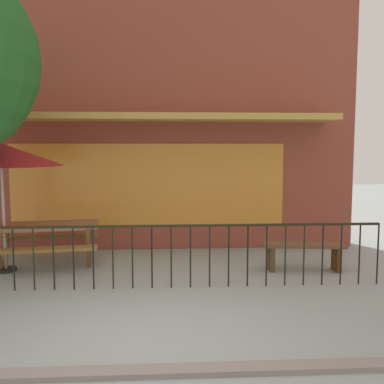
{
  "coord_description": "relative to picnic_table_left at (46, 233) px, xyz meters",
  "views": [
    {
      "loc": [
        0.38,
        -4.63,
        2.11
      ],
      "look_at": [
        0.77,
        2.21,
        1.42
      ],
      "focal_mm": 40.79,
      "sensor_mm": 36.0,
      "label": 1
    }
  ],
  "objects": [
    {
      "name": "ground",
      "position": [
        1.77,
        -3.1,
        -0.61
      ],
      "size": [
        40.0,
        40.0,
        0.0
      ],
      "primitive_type": "plane",
      "color": "#97A2A1"
    },
    {
      "name": "pub_storefront",
      "position": [
        1.77,
        1.52,
        2.33
      ],
      "size": [
        8.66,
        1.48,
        5.94
      ],
      "color": "#612D16",
      "rests_on": "ground"
    },
    {
      "name": "picnic_table_left",
      "position": [
        0.0,
        0.0,
        0.0
      ],
      "size": [
        1.96,
        1.58,
        0.79
      ],
      "color": "olive",
      "rests_on": "ground"
    },
    {
      "name": "patio_umbrella",
      "position": [
        -0.64,
        -0.23,
        1.38
      ],
      "size": [
        2.03,
        2.03,
        2.2
      ],
      "color": "black",
      "rests_on": "ground"
    },
    {
      "name": "curb_edge",
      "position": [
        1.77,
        -3.83,
        -0.61
      ],
      "size": [
        12.13,
        0.2,
        0.11
      ],
      "primitive_type": "cube",
      "color": "gray",
      "rests_on": "ground"
    },
    {
      "name": "patio_bench",
      "position": [
        4.49,
        -0.51,
        -0.26
      ],
      "size": [
        1.42,
        0.46,
        0.48
      ],
      "color": "brown",
      "rests_on": "ground"
    },
    {
      "name": "patio_fence_front",
      "position": [
        1.77,
        -1.29,
        0.05
      ],
      "size": [
        7.3,
        0.04,
        0.97
      ],
      "color": "black",
      "rests_on": "ground"
    }
  ]
}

